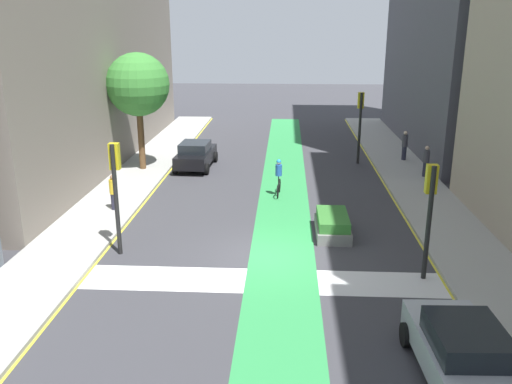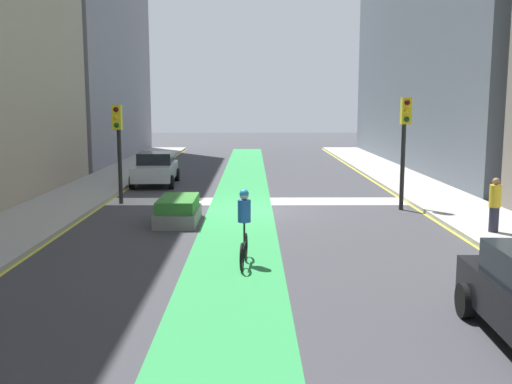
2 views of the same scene
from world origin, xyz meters
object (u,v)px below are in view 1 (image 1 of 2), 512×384
traffic_signal_near_left (115,177)px  street_tree_near (138,85)px  cyclist_in_lane (279,177)px  car_silver_right_near (463,353)px  pedestrian_sidewalk_left_a (113,192)px  traffic_signal_far_right (360,114)px  median_planter (333,225)px  traffic_signal_near_right (430,200)px  car_black_left_far (196,155)px  pedestrian_sidewalk_right_b (426,161)px  pedestrian_sidewalk_right_a (405,145)px

traffic_signal_near_left → street_tree_near: (-2.17, 11.58, 2.01)m
traffic_signal_near_left → cyclist_in_lane: bearing=51.9°
car_silver_right_near → pedestrian_sidewalk_left_a: bearing=136.0°
traffic_signal_near_left → traffic_signal_far_right: (10.47, 14.18, 0.11)m
car_silver_right_near → median_planter: bearing=103.6°
traffic_signal_far_right → pedestrian_sidewalk_left_a: 15.68m
street_tree_near → pedestrian_sidewalk_left_a: bearing=-85.5°
traffic_signal_far_right → car_silver_right_near: (-0.22, -21.26, -2.20)m
traffic_signal_near_right → car_black_left_far: 17.19m
traffic_signal_far_right → traffic_signal_near_left: bearing=-126.5°
pedestrian_sidewalk_right_b → median_planter: pedestrian_sidewalk_right_b is taller
pedestrian_sidewalk_right_a → median_planter: size_ratio=0.68×
car_silver_right_near → pedestrian_sidewalk_right_a: size_ratio=2.39×
car_silver_right_near → pedestrian_sidewalk_left_a: pedestrian_sidewalk_left_a is taller
traffic_signal_near_left → pedestrian_sidewalk_left_a: (-1.60, 4.38, -1.93)m
pedestrian_sidewalk_right_a → cyclist_in_lane: bearing=-136.3°
traffic_signal_near_left → traffic_signal_far_right: bearing=53.5°
car_silver_right_near → street_tree_near: bearing=123.6°
car_black_left_far → median_planter: (7.22, -10.21, -0.40)m
traffic_signal_near_left → traffic_signal_far_right: size_ratio=0.96×
median_planter → pedestrian_sidewalk_right_a: bearing=66.6°
traffic_signal_near_right → median_planter: size_ratio=1.47×
pedestrian_sidewalk_right_b → street_tree_near: bearing=177.0°
car_silver_right_near → pedestrian_sidewalk_right_a: pedestrian_sidewalk_right_a is taller
pedestrian_sidewalk_left_a → pedestrian_sidewalk_right_b: bearing=22.6°
cyclist_in_lane → pedestrian_sidewalk_right_b: same height
pedestrian_sidewalk_left_a → street_tree_near: bearing=94.5°
traffic_signal_far_right → pedestrian_sidewalk_left_a: size_ratio=2.66×
traffic_signal_near_right → traffic_signal_far_right: (-0.25, 15.60, 0.28)m
traffic_signal_far_right → street_tree_near: street_tree_near is taller
cyclist_in_lane → traffic_signal_far_right: bearing=55.3°
car_black_left_far → cyclist_in_lane: bearing=-45.9°
car_black_left_far → car_silver_right_near: bearing=-64.1°
traffic_signal_far_right → car_silver_right_near: size_ratio=1.01×
cyclist_in_lane → street_tree_near: 9.81m
traffic_signal_near_left → cyclist_in_lane: (5.74, 7.33, -1.93)m
pedestrian_sidewalk_left_a → pedestrian_sidewalk_right_b: 16.57m
car_black_left_far → pedestrian_sidewalk_right_b: 13.04m
car_black_left_far → pedestrian_sidewalk_left_a: bearing=-106.4°
traffic_signal_near_right → car_black_left_far: bearing=125.6°
car_silver_right_near → traffic_signal_far_right: bearing=89.4°
traffic_signal_near_left → pedestrian_sidewalk_left_a: 5.04m
pedestrian_sidewalk_left_a → street_tree_near: 8.24m
traffic_signal_far_right → median_planter: bearing=-101.8°
traffic_signal_far_right → pedestrian_sidewalk_left_a: bearing=-140.9°
traffic_signal_near_left → street_tree_near: size_ratio=0.63×
pedestrian_sidewalk_right_b → pedestrian_sidewalk_left_a: bearing=-157.4°
traffic_signal_near_left → traffic_signal_far_right: traffic_signal_far_right is taller
traffic_signal_near_left → car_black_left_far: 12.65m
traffic_signal_near_right → car_black_left_far: traffic_signal_near_right is taller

